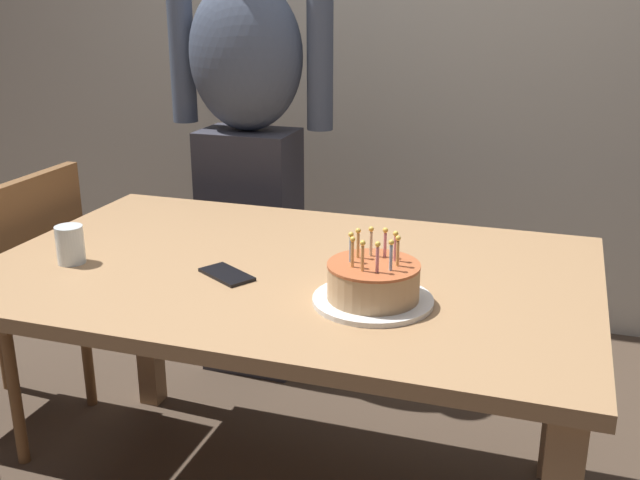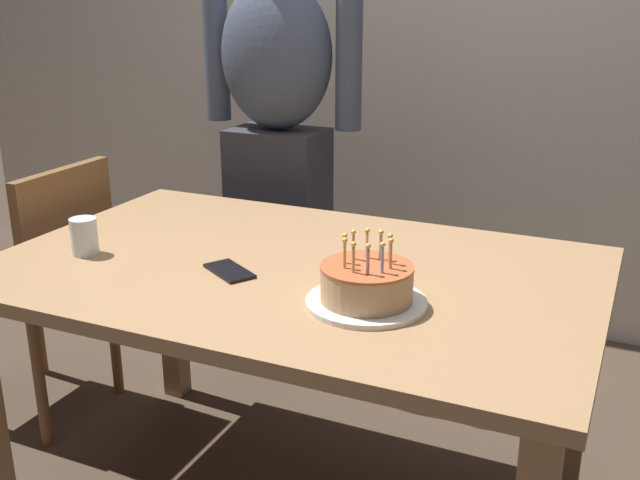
% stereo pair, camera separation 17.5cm
% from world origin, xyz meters
% --- Properties ---
extents(back_wall, '(5.20, 0.10, 2.60)m').
position_xyz_m(back_wall, '(0.00, 1.55, 1.30)').
color(back_wall, beige).
rests_on(back_wall, ground_plane).
extents(dining_table, '(1.50, 0.96, 0.74)m').
position_xyz_m(dining_table, '(0.00, 0.00, 0.64)').
color(dining_table, '#A37A51').
rests_on(dining_table, ground_plane).
extents(birthday_cake, '(0.27, 0.27, 0.16)m').
position_xyz_m(birthday_cake, '(0.26, -0.16, 0.78)').
color(birthday_cake, white).
rests_on(birthday_cake, dining_table).
extents(water_glass_near, '(0.07, 0.07, 0.10)m').
position_xyz_m(water_glass_near, '(-0.53, -0.15, 0.79)').
color(water_glass_near, silver).
rests_on(water_glass_near, dining_table).
extents(cell_phone, '(0.16, 0.14, 0.01)m').
position_xyz_m(cell_phone, '(-0.12, -0.11, 0.74)').
color(cell_phone, black).
rests_on(cell_phone, dining_table).
extents(person_man_bearded, '(0.61, 0.27, 1.66)m').
position_xyz_m(person_man_bearded, '(-0.45, 0.79, 0.87)').
color(person_man_bearded, '#33333D').
rests_on(person_man_bearded, ground_plane).
extents(dining_chair, '(0.42, 0.42, 0.87)m').
position_xyz_m(dining_chair, '(-0.96, 0.14, 0.52)').
color(dining_chair, brown).
rests_on(dining_chair, ground_plane).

